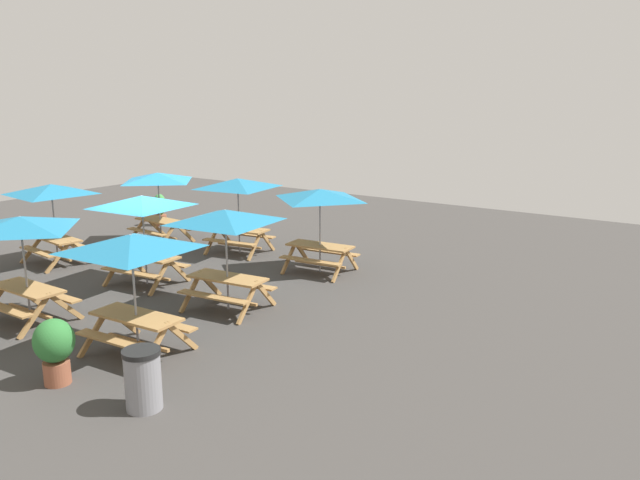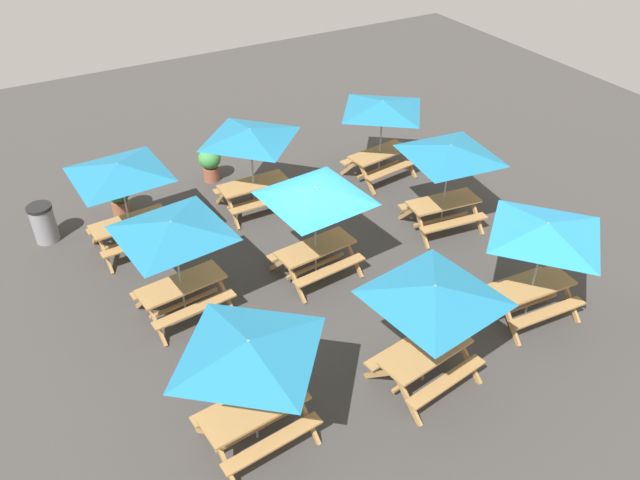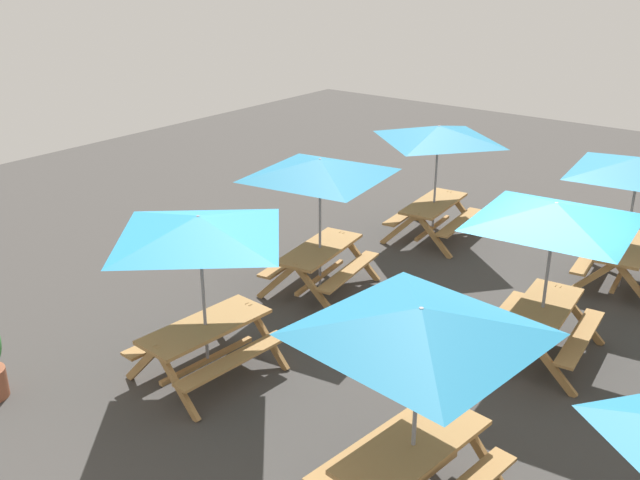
{
  "view_description": "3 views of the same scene",
  "coord_description": "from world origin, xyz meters",
  "px_view_note": "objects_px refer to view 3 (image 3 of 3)",
  "views": [
    {
      "loc": [
        12.42,
        -10.15,
        4.79
      ],
      "look_at": [
        3.08,
        3.4,
        0.9
      ],
      "focal_mm": 35.0,
      "sensor_mm": 36.0,
      "label": 1
    },
    {
      "loc": [
        5.42,
        9.77,
        8.96
      ],
      "look_at": [
        -0.08,
        -0.04,
        0.9
      ],
      "focal_mm": 35.0,
      "sensor_mm": 36.0,
      "label": 2
    },
    {
      "loc": [
        -8.86,
        -3.01,
        5.33
      ],
      "look_at": [
        -0.16,
        3.74,
        0.9
      ],
      "focal_mm": 40.0,
      "sensor_mm": 36.0,
      "label": 3
    }
  ],
  "objects_px": {
    "picnic_table_1": "(438,142)",
    "picnic_table_2": "(320,177)",
    "picnic_table_5": "(420,337)",
    "picnic_table_6": "(638,176)",
    "picnic_table_0": "(200,239)",
    "picnic_table_7": "(554,225)"
  },
  "relations": [
    {
      "from": "picnic_table_2",
      "to": "picnic_table_5",
      "type": "height_order",
      "value": "same"
    },
    {
      "from": "picnic_table_2",
      "to": "picnic_table_6",
      "type": "height_order",
      "value": "same"
    },
    {
      "from": "picnic_table_5",
      "to": "picnic_table_1",
      "type": "bearing_deg",
      "value": 34.9
    },
    {
      "from": "picnic_table_1",
      "to": "picnic_table_5",
      "type": "distance_m",
      "value": 7.62
    },
    {
      "from": "picnic_table_0",
      "to": "picnic_table_5",
      "type": "height_order",
      "value": "same"
    },
    {
      "from": "picnic_table_2",
      "to": "picnic_table_7",
      "type": "xyz_separation_m",
      "value": [
        0.2,
        -3.78,
        0.0
      ]
    },
    {
      "from": "picnic_table_6",
      "to": "picnic_table_1",
      "type": "bearing_deg",
      "value": 83.39
    },
    {
      "from": "picnic_table_5",
      "to": "picnic_table_7",
      "type": "bearing_deg",
      "value": 8.94
    },
    {
      "from": "picnic_table_6",
      "to": "picnic_table_7",
      "type": "bearing_deg",
      "value": 169.03
    },
    {
      "from": "picnic_table_5",
      "to": "picnic_table_6",
      "type": "xyz_separation_m",
      "value": [
        6.73,
        -0.11,
        0.0
      ]
    },
    {
      "from": "picnic_table_0",
      "to": "picnic_table_2",
      "type": "height_order",
      "value": "same"
    },
    {
      "from": "picnic_table_1",
      "to": "picnic_table_5",
      "type": "relative_size",
      "value": 0.83
    },
    {
      "from": "picnic_table_6",
      "to": "picnic_table_5",
      "type": "bearing_deg",
      "value": 172.48
    },
    {
      "from": "picnic_table_1",
      "to": "picnic_table_0",
      "type": "bearing_deg",
      "value": 175.19
    },
    {
      "from": "picnic_table_2",
      "to": "picnic_table_5",
      "type": "relative_size",
      "value": 1.0
    },
    {
      "from": "picnic_table_2",
      "to": "picnic_table_5",
      "type": "xyz_separation_m",
      "value": [
        -3.49,
        -3.9,
        0.0
      ]
    },
    {
      "from": "picnic_table_1",
      "to": "picnic_table_5",
      "type": "height_order",
      "value": "same"
    },
    {
      "from": "picnic_table_1",
      "to": "picnic_table_7",
      "type": "distance_m",
      "value": 4.59
    },
    {
      "from": "picnic_table_0",
      "to": "picnic_table_1",
      "type": "xyz_separation_m",
      "value": [
        6.28,
        0.09,
        0.0
      ]
    },
    {
      "from": "picnic_table_5",
      "to": "picnic_table_7",
      "type": "xyz_separation_m",
      "value": [
        3.69,
        0.12,
        0.0
      ]
    },
    {
      "from": "picnic_table_6",
      "to": "picnic_table_0",
      "type": "bearing_deg",
      "value": 143.77
    },
    {
      "from": "picnic_table_1",
      "to": "picnic_table_2",
      "type": "height_order",
      "value": "same"
    }
  ]
}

